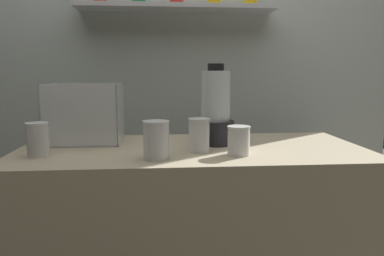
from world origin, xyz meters
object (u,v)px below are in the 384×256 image
carrot_display_bin (88,123)px  juice_cup_mango_middle (199,136)px  juice_cup_mango_far_left (38,141)px  juice_cup_pomegranate_left (156,143)px  juice_cup_orange_right (239,142)px  blender_pitcher (215,112)px

carrot_display_bin → juice_cup_mango_middle: 0.53m
juice_cup_mango_middle → juice_cup_mango_far_left: bearing=-177.6°
carrot_display_bin → juice_cup_pomegranate_left: (0.30, -0.35, -0.02)m
juice_cup_mango_far_left → juice_cup_pomegranate_left: bearing=-10.5°
carrot_display_bin → juice_cup_mango_far_left: 0.30m
carrot_display_bin → juice_cup_orange_right: carrot_display_bin is taller
juice_cup_mango_middle → juice_cup_pomegranate_left: bearing=-147.1°
carrot_display_bin → juice_cup_mango_far_left: size_ratio=2.50×
blender_pitcher → juice_cup_mango_middle: 0.19m
juice_cup_mango_far_left → juice_cup_mango_middle: 0.60m
juice_cup_pomegranate_left → juice_cup_mango_middle: 0.19m
carrot_display_bin → juice_cup_pomegranate_left: carrot_display_bin is taller
juice_cup_mango_middle → juice_cup_orange_right: juice_cup_mango_middle is taller
carrot_display_bin → blender_pitcher: blender_pitcher is taller
carrot_display_bin → juice_cup_mango_middle: carrot_display_bin is taller
juice_cup_pomegranate_left → juice_cup_mango_middle: juice_cup_pomegranate_left is taller
juice_cup_pomegranate_left → juice_cup_mango_far_left: bearing=169.5°
blender_pitcher → juice_cup_pomegranate_left: blender_pitcher is taller
carrot_display_bin → juice_cup_mango_middle: (0.47, -0.25, -0.02)m
juice_cup_mango_far_left → juice_cup_mango_middle: juice_cup_mango_middle is taller
blender_pitcher → juice_cup_pomegranate_left: bearing=-133.9°
carrot_display_bin → juice_cup_pomegranate_left: size_ratio=2.28×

